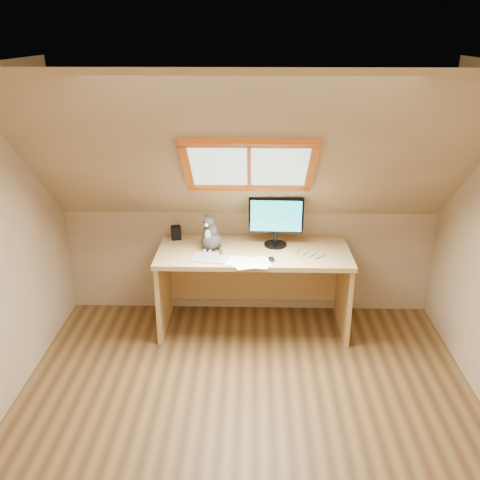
{
  "coord_description": "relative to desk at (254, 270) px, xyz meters",
  "views": [
    {
      "loc": [
        0.03,
        -2.99,
        2.61
      ],
      "look_at": [
        -0.07,
        1.0,
        1.02
      ],
      "focal_mm": 40.0,
      "sensor_mm": 36.0,
      "label": 1
    }
  ],
  "objects": [
    {
      "name": "desk_speaker",
      "position": [
        -0.72,
        0.18,
        0.29
      ],
      "size": [
        0.11,
        0.11,
        0.12
      ],
      "primitive_type": "cube",
      "rotation": [
        0.0,
        0.0,
        0.27
      ],
      "color": "black",
      "rests_on": "desk"
    },
    {
      "name": "cables",
      "position": [
        0.38,
        -0.19,
        0.24
      ],
      "size": [
        0.51,
        0.26,
        0.01
      ],
      "color": "silver",
      "rests_on": "desk"
    },
    {
      "name": "monitor",
      "position": [
        0.19,
        0.03,
        0.49
      ],
      "size": [
        0.49,
        0.21,
        0.45
      ],
      "color": "black",
      "rests_on": "desk"
    },
    {
      "name": "room_shell",
      "position": [
        -0.04,
        -1.54,
        0.89
      ],
      "size": [
        3.52,
        3.52,
        2.41
      ],
      "color": "tan",
      "rests_on": "ground"
    },
    {
      "name": "graphics_tablet",
      "position": [
        -0.38,
        -0.27,
        0.24
      ],
      "size": [
        0.31,
        0.24,
        0.01
      ],
      "primitive_type": "cube",
      "rotation": [
        0.0,
        0.0,
        -0.13
      ],
      "color": "#B2B2B7",
      "rests_on": "desk"
    },
    {
      "name": "mouse",
      "position": [
        0.15,
        -0.3,
        0.25
      ],
      "size": [
        0.07,
        0.1,
        0.03
      ],
      "primitive_type": "ellipsoid",
      "rotation": [
        0.0,
        0.0,
        0.18
      ],
      "color": "black",
      "rests_on": "desk"
    },
    {
      "name": "papers",
      "position": [
        -0.09,
        -0.33,
        0.24
      ],
      "size": [
        0.35,
        0.3,
        0.01
      ],
      "color": "white",
      "rests_on": "desk"
    },
    {
      "name": "ground",
      "position": [
        -0.04,
        -1.45,
        -0.55
      ],
      "size": [
        3.5,
        3.5,
        0.0
      ],
      "primitive_type": "plane",
      "color": "brown",
      "rests_on": "ground"
    },
    {
      "name": "cat",
      "position": [
        -0.38,
        -0.06,
        0.35
      ],
      "size": [
        0.25,
        0.27,
        0.34
      ],
      "color": "#3C3735",
      "rests_on": "desk"
    },
    {
      "name": "desk",
      "position": [
        0.0,
        0.0,
        0.0
      ],
      "size": [
        1.7,
        0.75,
        0.78
      ],
      "color": "tan",
      "rests_on": "ground"
    }
  ]
}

